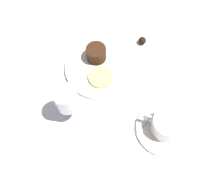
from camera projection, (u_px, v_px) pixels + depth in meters
ground_plane at (101, 71)px, 0.81m from camera, size 3.00×3.00×0.00m
dinner_plate at (103, 66)px, 0.80m from camera, size 0.23×0.23×0.01m
saucer at (164, 129)px, 0.72m from camera, size 0.16×0.16×0.01m
coffee_cup at (167, 124)px, 0.69m from camera, size 0.11×0.08×0.06m
spoon at (148, 121)px, 0.72m from camera, size 0.05×0.12×0.00m
wine_glass at (67, 100)px, 0.67m from camera, size 0.06×0.06×0.13m
fork at (44, 60)px, 0.82m from camera, size 0.05×0.20×0.01m
dessert_cake at (96, 53)px, 0.79m from camera, size 0.06×0.06×0.04m
pineapple_slice at (101, 77)px, 0.77m from camera, size 0.07×0.07×0.01m
chocolate_truffle at (142, 41)px, 0.84m from camera, size 0.02×0.02×0.02m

